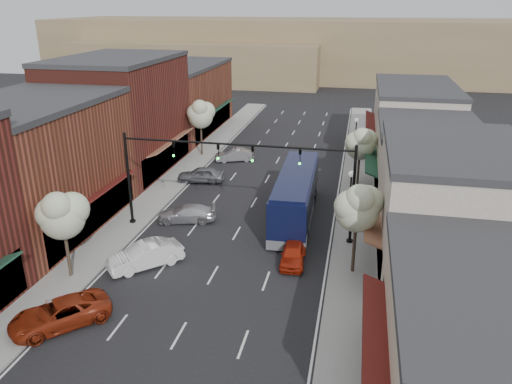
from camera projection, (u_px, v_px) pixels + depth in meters
The scene contains 29 objects.
ground at pixel (203, 293), 28.52m from camera, with size 160.00×160.00×0.00m, color black.
sidewalk_left at pixel (177, 177), 47.01m from camera, with size 2.80×73.00×0.15m, color gray.
sidewalk_right at pixel (358, 190), 43.80m from camera, with size 2.80×73.00×0.15m, color gray.
curb_left at pixel (191, 178), 46.75m from camera, with size 0.25×73.00×0.17m, color gray.
curb_right at pixel (342, 189), 44.07m from camera, with size 0.25×73.00×0.17m, color gray.
bldg_left_midnear at pixel (33, 168), 35.07m from camera, with size 10.14×14.10×9.40m.
bldg_left_midfar at pixel (121, 115), 47.60m from camera, with size 10.14×14.10×10.90m.
bldg_left_far at pixel (180, 99), 62.66m from camera, with size 10.14×18.10×8.40m.
bldg_right_near at pixel (491, 350), 19.37m from camera, with size 9.14×12.10×5.90m.
bldg_right_midnear at pixel (449, 209), 29.98m from camera, with size 9.14×12.10×7.90m.
bldg_right_midfar at pixel (426, 162), 41.22m from camera, with size 9.14×12.10×6.40m.
bldg_right_far at pixel (413, 119), 53.84m from camera, with size 9.14×16.10×7.40m.
hill_far at pixel (327, 48), 108.64m from camera, with size 120.00×30.00×12.00m, color #7A6647.
hill_near at pixel (200, 61), 103.17m from camera, with size 50.00×20.00×8.00m, color #7A6647.
signal_mast_right at pixel (318, 178), 33.10m from camera, with size 8.22×0.46×7.00m.
signal_mast_left at pixel (159, 167), 35.26m from camera, with size 8.22×0.46×7.00m.
tree_right_near at pixel (358, 207), 28.94m from camera, with size 2.85×2.65×5.95m.
tree_right_far at pixel (361, 143), 43.73m from camera, with size 2.85×2.65×5.43m.
tree_left_near at pixel (62, 214), 28.54m from camera, with size 2.85×2.65×5.69m.
tree_left_far at pixel (201, 114), 52.17m from camera, with size 2.85×2.65×6.13m.
lamp_post_near at pixel (350, 190), 35.55m from camera, with size 0.44×0.44×4.44m.
lamp_post_far at pixel (356, 132), 51.55m from camera, with size 0.44×0.44×4.44m.
coach_bus at pixel (296, 195), 37.70m from camera, with size 2.94×12.05×3.66m.
red_hatchback at pixel (293, 254), 31.60m from camera, with size 1.50×3.73×1.27m, color #991E0B.
parked_car_a at pixel (60, 314), 25.42m from camera, with size 2.30×4.99×1.39m, color maroon.
parked_car_b at pixel (145, 255), 31.09m from camera, with size 1.63×4.69×1.54m, color silver.
parked_car_c at pixel (187, 213), 37.58m from camera, with size 1.78×4.37×1.27m, color #A7A7AC.
parked_car_d at pixel (201, 175), 45.71m from camera, with size 1.71×4.25×1.45m, color slate.
parked_car_e at pixel (234, 155), 51.82m from camera, with size 1.37×3.94×1.30m, color #98979C.
Camera 1 is at (8.01, -23.43, 15.58)m, focal length 35.00 mm.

